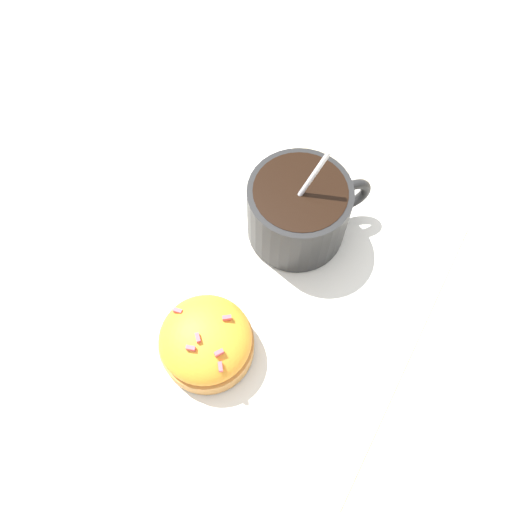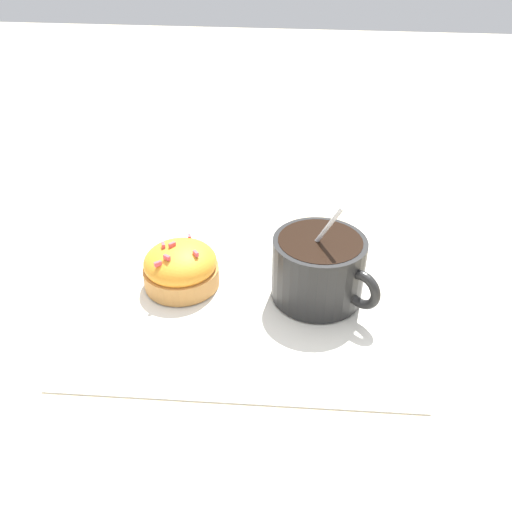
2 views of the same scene
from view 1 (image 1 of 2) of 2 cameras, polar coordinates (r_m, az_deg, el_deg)
ground_plane at (r=0.45m, az=-0.24°, el=-3.61°), size 3.00×3.00×0.00m
paper_napkin at (r=0.44m, az=-0.25°, el=-3.53°), size 0.33×0.31×0.00m
coffee_cup at (r=0.44m, az=4.96°, el=5.36°), size 0.10×0.09×0.11m
frosted_pastry at (r=0.41m, az=-5.53°, el=-9.79°), size 0.08×0.08×0.05m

